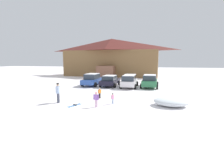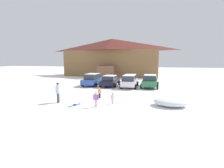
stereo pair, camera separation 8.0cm
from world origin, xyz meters
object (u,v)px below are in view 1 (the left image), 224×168
Objects in this scene: parked_white_suv at (129,81)px; plowed_snow_pile at (171,102)px; parked_blue_hatchback at (93,79)px; parked_green_coupe at (150,81)px; parked_black_sedan at (110,81)px; skier_child_in_pink_snowsuit at (113,98)px; skier_adult_in_blue_parka at (58,92)px; pair_of_skis at (75,105)px; skier_child_in_purple_jacket at (96,99)px; skier_child_in_orange_jacket at (100,92)px; ski_lodge at (112,57)px.

parked_white_suv reaches higher than plowed_snow_pile.
parked_blue_hatchback reaches higher than parked_green_coupe.
skier_child_in_pink_snowsuit is (2.71, -9.55, -0.27)m from parked_black_sedan.
skier_adult_in_blue_parka is at bearing -100.11° from parked_black_sedan.
parked_green_coupe reaches higher than pair_of_skis.
skier_child_in_purple_jacket is 0.70× the size of skier_adult_in_blue_parka.
skier_child_in_orange_jacket is at bearing 103.15° from skier_child_in_purple_jacket.
plowed_snow_pile is at bearing -51.04° from parked_black_sedan.
parked_black_sedan is 3.74× the size of skier_child_in_purple_jacket.
ski_lodge is at bearing 104.27° from skier_child_in_pink_snowsuit.
parked_white_suv is 9.20m from skier_child_in_pink_snowsuit.
skier_child_in_pink_snowsuit is 0.63× the size of pair_of_skis.
skier_child_in_pink_snowsuit reaches higher than pair_of_skis.
skier_child_in_pink_snowsuit is at bearing -90.09° from parked_white_suv.
parked_blue_hatchback is 1.11× the size of parked_black_sedan.
parked_white_suv is at bearing 117.71° from plowed_snow_pile.
parked_green_coupe is at bearing 11.35° from parked_white_suv.
skier_child_in_pink_snowsuit is 3.06m from pair_of_skis.
ski_lodge is 4.43× the size of parked_blue_hatchback.
skier_adult_in_blue_parka is (-1.82, -10.18, 0.17)m from parked_black_sedan.
parked_blue_hatchback is at bearing 137.09° from plowed_snow_pile.
parked_black_sedan is 10.35m from skier_adult_in_blue_parka.
parked_white_suv is at bearing -68.23° from ski_lodge.
parked_white_suv is at bearing 74.81° from pair_of_skis.
pair_of_skis is 0.54× the size of plowed_snow_pile.
ski_lodge is at bearing 101.62° from skier_child_in_purple_jacket.
skier_adult_in_blue_parka reaches higher than skier_child_in_purple_jacket.
parked_white_suv is (2.73, -0.35, 0.12)m from parked_black_sedan.
plowed_snow_pile is at bearing -66.11° from ski_lodge.
plowed_snow_pile is (7.26, -8.98, -0.44)m from parked_black_sedan.
ski_lodge is at bearing 103.30° from parked_black_sedan.
skier_child_in_pink_snowsuit is at bearing -75.73° from ski_lodge.
skier_child_in_purple_jacket is 1.56m from skier_child_in_pink_snowsuit.
skier_child_in_purple_jacket is 1.91m from pair_of_skis.
parked_black_sedan is 10.88m from skier_child_in_purple_jacket.
parked_black_sedan is (2.59, -0.18, -0.07)m from parked_blue_hatchback.
pair_of_skis is (-2.81, -10.35, -0.87)m from parked_white_suv.
plowed_snow_pile is at bearing 17.70° from skier_child_in_purple_jacket.
skier_adult_in_blue_parka is at bearing -85.75° from ski_lodge.
pair_of_skis is (-2.80, -1.16, -0.48)m from skier_child_in_pink_snowsuit.
plowed_snow_pile is at bearing -11.42° from skier_child_in_orange_jacket.
ski_lodge is 27.17m from pair_of_skis.
pair_of_skis is at bearing -116.46° from parked_green_coupe.
parked_blue_hatchback is 10.39m from skier_adult_in_blue_parka.
skier_child_in_orange_jacket reaches higher than pair_of_skis.
parked_black_sedan is 2.61× the size of skier_adult_in_blue_parka.
parked_blue_hatchback is 1.05× the size of parked_white_suv.
pair_of_skis is (1.73, -0.52, -0.92)m from skier_adult_in_blue_parka.
parked_green_coupe is at bearing 101.89° from plowed_snow_pile.
ski_lodge is at bearing 94.24° from parked_blue_hatchback.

